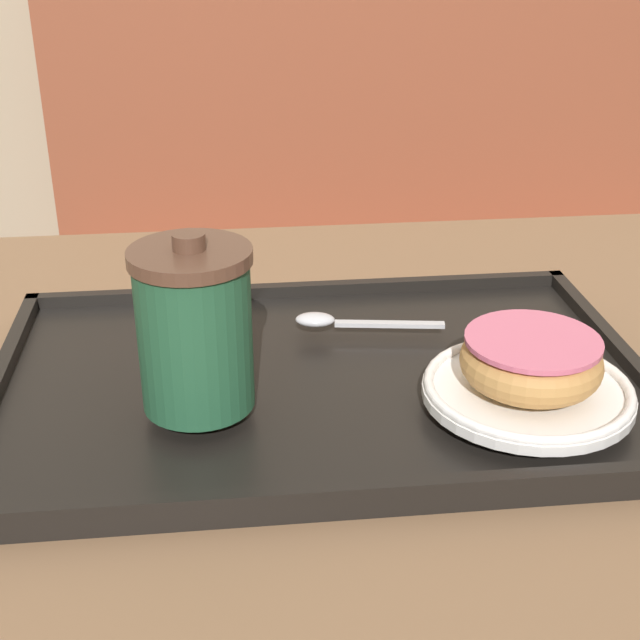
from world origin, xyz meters
TOP-DOWN VIEW (x-y plane):
  - booth_bench at (0.20, 0.87)m, footprint 1.20×0.44m
  - cafe_table at (0.00, 0.00)m, footprint 1.04×0.84m
  - serving_tray at (-0.02, 0.02)m, footprint 0.53×0.34m
  - coffee_cup_front at (-0.12, -0.03)m, footprint 0.09×0.09m
  - plate_with_chocolate_donut at (0.13, -0.05)m, footprint 0.16×0.16m
  - donut_chocolate_glazed at (0.13, -0.05)m, footprint 0.11×0.11m
  - spoon at (0.00, 0.09)m, footprint 0.13×0.03m

SIDE VIEW (x-z plane):
  - booth_bench at x=0.20m, z-range -0.18..0.82m
  - cafe_table at x=0.00m, z-range 0.20..0.92m
  - serving_tray at x=-0.02m, z-range 0.71..0.74m
  - spoon at x=0.00m, z-range 0.74..0.75m
  - plate_with_chocolate_donut at x=0.13m, z-range 0.74..0.76m
  - donut_chocolate_glazed at x=0.13m, z-range 0.76..0.79m
  - coffee_cup_front at x=-0.12m, z-range 0.74..0.87m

